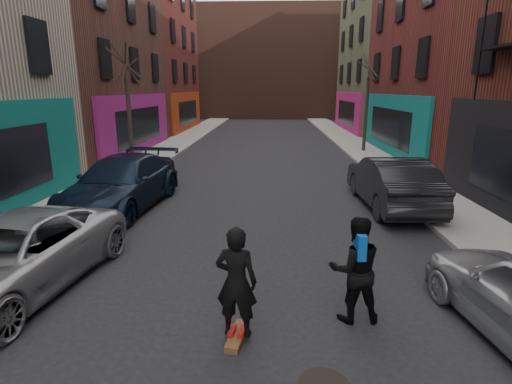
# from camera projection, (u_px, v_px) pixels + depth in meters

# --- Properties ---
(sidewalk_left) EXTENTS (2.50, 84.00, 0.13)m
(sidewalk_left) POSITION_uv_depth(u_px,v_px,m) (185.00, 139.00, 30.99)
(sidewalk_left) COLOR gray
(sidewalk_left) RESTS_ON ground
(sidewalk_right) EXTENTS (2.50, 84.00, 0.13)m
(sidewalk_right) POSITION_uv_depth(u_px,v_px,m) (347.00, 139.00, 30.52)
(sidewalk_right) COLOR gray
(sidewalk_right) RESTS_ON ground
(building_far) EXTENTS (40.00, 10.00, 14.00)m
(building_far) POSITION_uv_depth(u_px,v_px,m) (269.00, 64.00, 54.16)
(building_far) COLOR #47281E
(building_far) RESTS_ON ground
(tree_left_far) EXTENTS (2.00, 2.00, 6.50)m
(tree_left_far) POSITION_uv_depth(u_px,v_px,m) (128.00, 99.00, 18.55)
(tree_left_far) COLOR black
(tree_left_far) RESTS_ON sidewalk_left
(tree_right_far) EXTENTS (2.00, 2.00, 6.80)m
(tree_right_far) POSITION_uv_depth(u_px,v_px,m) (367.00, 94.00, 23.85)
(tree_right_far) COLOR black
(tree_right_far) RESTS_ON sidewalk_right
(parked_left_far) EXTENTS (3.04, 5.45, 1.44)m
(parked_left_far) POSITION_uv_depth(u_px,v_px,m) (11.00, 256.00, 7.64)
(parked_left_far) COLOR gray
(parked_left_far) RESTS_ON ground
(parked_left_end) EXTENTS (2.92, 5.99, 1.68)m
(parked_left_end) POSITION_uv_depth(u_px,v_px,m) (122.00, 183.00, 13.04)
(parked_left_end) COLOR black
(parked_left_end) RESTS_ON ground
(parked_right_end) EXTENTS (1.97, 5.22, 1.70)m
(parked_right_end) POSITION_uv_depth(u_px,v_px,m) (391.00, 182.00, 13.16)
(parked_right_end) COLOR black
(parked_right_end) RESTS_ON ground
(skateboard) EXTENTS (0.34, 0.82, 0.10)m
(skateboard) POSITION_uv_depth(u_px,v_px,m) (237.00, 336.00, 6.30)
(skateboard) COLOR brown
(skateboard) RESTS_ON ground
(skateboarder) EXTENTS (0.71, 0.52, 1.77)m
(skateboarder) POSITION_uv_depth(u_px,v_px,m) (236.00, 282.00, 6.07)
(skateboarder) COLOR black
(skateboarder) RESTS_ON skateboard
(pedestrian) EXTENTS (0.95, 0.76, 1.84)m
(pedestrian) POSITION_uv_depth(u_px,v_px,m) (355.00, 269.00, 6.64)
(pedestrian) COLOR black
(pedestrian) RESTS_ON ground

